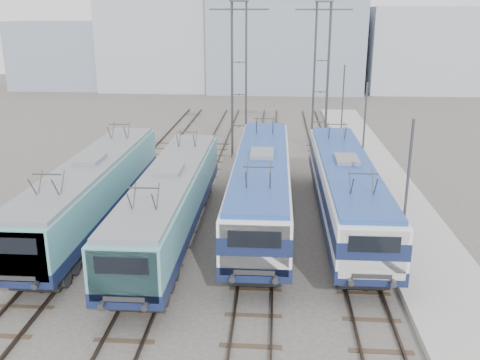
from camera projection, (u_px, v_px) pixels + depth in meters
name	position (u px, v px, depth m)	size (l,w,h in m)	color
ground	(202.00, 288.00, 22.60)	(160.00, 160.00, 0.00)	#514C47
platform	(405.00, 221.00, 29.50)	(4.00, 70.00, 0.30)	#9E9E99
locomotive_far_left	(92.00, 188.00, 28.37)	(2.84, 17.93, 3.37)	#141E45
locomotive_center_left	(170.00, 200.00, 26.76)	(2.78, 17.55, 3.30)	#141E45
locomotive_center_right	(262.00, 182.00, 29.04)	(2.95, 18.67, 3.51)	#141E45
locomotive_far_right	(346.00, 186.00, 28.51)	(2.83, 17.87, 3.36)	#141E45
catenary_tower_west	(239.00, 73.00, 41.56)	(4.50, 1.20, 12.00)	#3F4247
catenary_tower_east	(321.00, 71.00, 43.04)	(4.50, 1.20, 12.00)	#3F4247
mast_front	(406.00, 199.00, 22.89)	(0.12, 0.12, 7.00)	#3F4247
mast_mid	(364.00, 137.00, 34.31)	(0.12, 0.12, 7.00)	#3F4247
mast_rear	(342.00, 106.00, 45.74)	(0.12, 0.12, 7.00)	#3F4247
building_west	(165.00, 42.00, 80.47)	(18.00, 12.00, 14.00)	#A7AFBB
building_center	(285.00, 28.00, 78.68)	(22.00, 14.00, 18.00)	#8491A5
building_east	(422.00, 50.00, 78.25)	(16.00, 12.00, 12.00)	#A7AFBB
building_far_west	(63.00, 55.00, 82.12)	(14.00, 10.00, 10.00)	#8491A5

